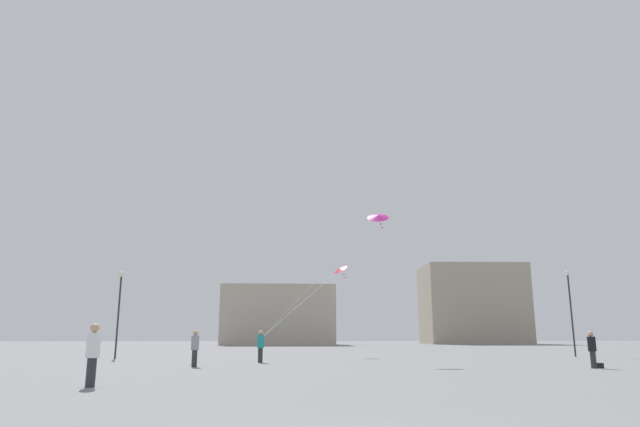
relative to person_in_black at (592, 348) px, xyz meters
The scene contains 11 objects.
person_in_black is the anchor object (origin of this frame).
person_in_teal 16.78m from the person_in_black, 156.64° to the left, with size 0.38×0.38×1.76m.
person_in_white 21.45m from the person_in_black, 158.56° to the right, with size 0.40×0.40×1.82m.
person_in_grey 18.64m from the person_in_black, behind, with size 0.38×0.38×1.73m.
kite_crimson_diamond 20.00m from the person_in_black, 120.50° to the left, with size 6.42×10.75×5.55m.
kite_magenta_diamond 13.30m from the person_in_black, 141.50° to the left, with size 7.58×1.37×7.59m.
building_centre_hall 69.31m from the person_in_black, 101.60° to the left, with size 18.39×14.53×9.39m.
building_right_hall 79.46m from the person_in_black, 73.81° to the left, with size 18.74×14.20×14.30m.
lamppost_east 28.28m from the person_in_black, 152.61° to the left, with size 0.36×0.36×5.68m.
lamppost_west 15.87m from the person_in_black, 63.75° to the left, with size 0.36×0.36×6.18m.
handbag_beside_flyer 0.88m from the person_in_black, 15.95° to the left, with size 0.32×0.14×0.24m, color black.
Camera 1 is at (-1.73, -6.66, 1.46)m, focal length 30.86 mm.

